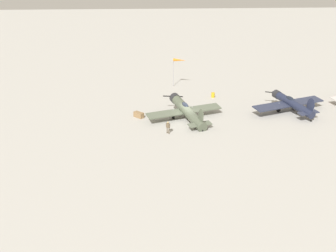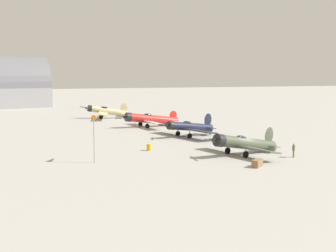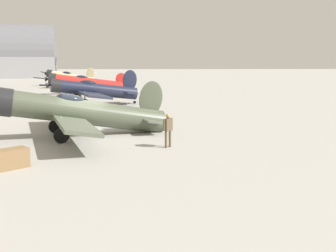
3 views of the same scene
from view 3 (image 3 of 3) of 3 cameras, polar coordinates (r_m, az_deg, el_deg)
The scene contains 7 objects.
ground_plane at distance 23.76m, azimuth -11.42°, elevation -1.39°, with size 400.00×400.00×0.00m, color #A8A59E.
airplane_foreground at distance 23.46m, azimuth -12.74°, elevation 1.97°, with size 11.75×9.94×3.40m.
airplane_mid_apron at distance 40.03m, azimuth -10.91°, elevation 5.12°, with size 12.54×8.92×3.54m.
airplane_far_line at distance 54.19m, azimuth -11.72°, elevation 5.99°, with size 11.58×12.15×2.89m.
airplane_outer_stand at distance 71.88m, azimuth -14.04°, elevation 6.80°, with size 12.76×10.15×3.33m.
ground_crew_mechanic at distance 20.00m, azimuth 0.00°, elevation -0.16°, with size 0.52×0.49×1.73m.
equipment_crate at distance 17.38m, azimuth -22.06°, elevation -4.44°, with size 1.63×1.67×0.81m.
Camera 3 is at (-23.04, -3.85, 4.32)m, focal length 42.47 mm.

